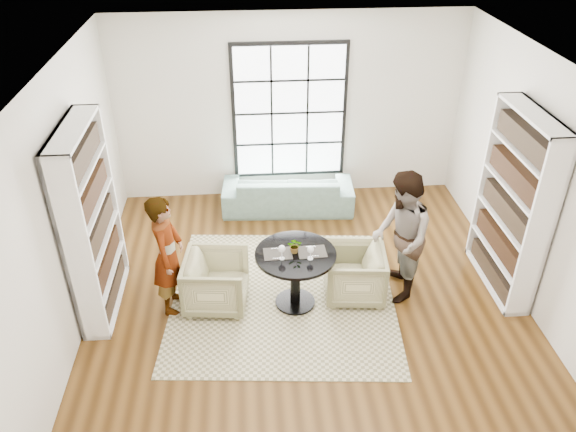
{
  "coord_description": "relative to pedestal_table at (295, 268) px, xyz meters",
  "views": [
    {
      "loc": [
        -0.71,
        -5.41,
        4.74
      ],
      "look_at": [
        -0.23,
        0.4,
        1.12
      ],
      "focal_mm": 35.0,
      "sensor_mm": 36.0,
      "label": 1
    }
  ],
  "objects": [
    {
      "name": "ground",
      "position": [
        0.17,
        -0.07,
        -0.57
      ],
      "size": [
        6.0,
        6.0,
        0.0
      ],
      "primitive_type": "plane",
      "color": "brown"
    },
    {
      "name": "room_shell",
      "position": [
        0.17,
        0.47,
        0.69
      ],
      "size": [
        6.0,
        6.01,
        6.0
      ],
      "color": "silver",
      "rests_on": "ground"
    },
    {
      "name": "rug",
      "position": [
        -0.14,
        0.14,
        -0.56
      ],
      "size": [
        3.08,
        3.08,
        0.01
      ],
      "primitive_type": "cube",
      "rotation": [
        0.0,
        0.0,
        -0.09
      ],
      "color": "#C3B992",
      "rests_on": "ground"
    },
    {
      "name": "pedestal_table",
      "position": [
        0.0,
        0.0,
        0.0
      ],
      "size": [
        0.99,
        0.99,
        0.79
      ],
      "rotation": [
        0.0,
        0.0,
        0.03
      ],
      "color": "black",
      "rests_on": "ground"
    },
    {
      "name": "sofa",
      "position": [
        0.1,
        2.38,
        -0.27
      ],
      "size": [
        2.13,
        0.94,
        0.61
      ],
      "primitive_type": "imported",
      "rotation": [
        0.0,
        0.0,
        3.08
      ],
      "color": "slate",
      "rests_on": "ground"
    },
    {
      "name": "armchair_left",
      "position": [
        -0.98,
        0.08,
        -0.22
      ],
      "size": [
        0.86,
        0.84,
        0.71
      ],
      "primitive_type": "imported",
      "rotation": [
        0.0,
        0.0,
        1.46
      ],
      "color": "tan",
      "rests_on": "ground"
    },
    {
      "name": "armchair_right",
      "position": [
        0.76,
        0.11,
        -0.23
      ],
      "size": [
        0.83,
        0.81,
        0.69
      ],
      "primitive_type": "imported",
      "rotation": [
        0.0,
        0.0,
        -1.67
      ],
      "color": "tan",
      "rests_on": "ground"
    },
    {
      "name": "person_left",
      "position": [
        -1.53,
        0.08,
        0.22
      ],
      "size": [
        0.44,
        0.62,
        1.59
      ],
      "primitive_type": "imported",
      "rotation": [
        0.0,
        0.0,
        1.46
      ],
      "color": "gray",
      "rests_on": "ground"
    },
    {
      "name": "person_right",
      "position": [
        1.31,
        0.11,
        0.3
      ],
      "size": [
        0.71,
        0.89,
        1.74
      ],
      "primitive_type": "imported",
      "rotation": [
        0.0,
        0.0,
        -1.64
      ],
      "color": "gray",
      "rests_on": "ground"
    },
    {
      "name": "placemat_left",
      "position": [
        -0.22,
        -0.0,
        0.22
      ],
      "size": [
        0.35,
        0.27,
        0.01
      ],
      "primitive_type": "cube",
      "rotation": [
        0.0,
        0.0,
        0.03
      ],
      "color": "#292724",
      "rests_on": "pedestal_table"
    },
    {
      "name": "placemat_right",
      "position": [
        0.2,
        0.01,
        0.22
      ],
      "size": [
        0.35,
        0.27,
        0.01
      ],
      "primitive_type": "cube",
      "rotation": [
        0.0,
        0.0,
        0.03
      ],
      "color": "#292724",
      "rests_on": "pedestal_table"
    },
    {
      "name": "cutlery_left",
      "position": [
        -0.22,
        -0.0,
        0.23
      ],
      "size": [
        0.15,
        0.22,
        0.01
      ],
      "primitive_type": null,
      "rotation": [
        0.0,
        0.0,
        0.03
      ],
      "color": "silver",
      "rests_on": "placemat_left"
    },
    {
      "name": "cutlery_right",
      "position": [
        0.2,
        0.01,
        0.23
      ],
      "size": [
        0.15,
        0.22,
        0.01
      ],
      "primitive_type": null,
      "rotation": [
        0.0,
        0.0,
        0.03
      ],
      "color": "silver",
      "rests_on": "placemat_right"
    },
    {
      "name": "wine_glass_left",
      "position": [
        -0.17,
        -0.1,
        0.36
      ],
      "size": [
        0.09,
        0.09,
        0.19
      ],
      "color": "silver",
      "rests_on": "pedestal_table"
    },
    {
      "name": "wine_glass_right",
      "position": [
        0.16,
        -0.13,
        0.35
      ],
      "size": [
        0.08,
        0.08,
        0.18
      ],
      "color": "silver",
      "rests_on": "pedestal_table"
    },
    {
      "name": "flower_centerpiece",
      "position": [
        -0.01,
        0.02,
        0.31
      ],
      "size": [
        0.19,
        0.17,
        0.19
      ],
      "primitive_type": "imported",
      "rotation": [
        0.0,
        0.0,
        -0.12
      ],
      "color": "gray",
      "rests_on": "pedestal_table"
    }
  ]
}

